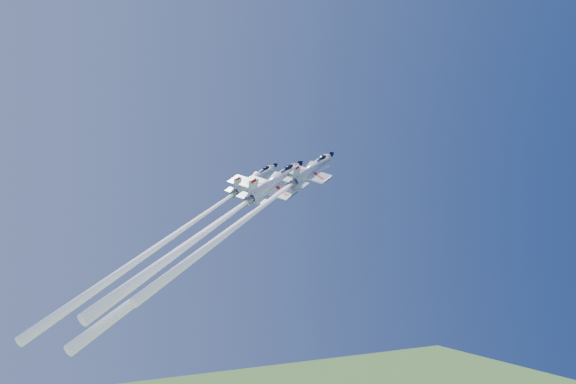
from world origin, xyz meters
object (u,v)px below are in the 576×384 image
jet_left (179,231)px  jet_right (256,211)px  jet_lead (236,225)px  jet_slot (218,222)px

jet_left → jet_right: size_ratio=1.19×
jet_lead → jet_left: jet_lead is taller
jet_left → jet_slot: size_ratio=1.13×
jet_lead → jet_slot: bearing=-92.2°
jet_left → jet_right: jet_left is taller
jet_lead → jet_slot: (-4.20, -2.26, 0.51)m
jet_right → jet_slot: size_ratio=0.95×
jet_lead → jet_slot: size_ratio=1.25×
jet_slot → jet_lead: bearing=87.8°
jet_lead → jet_left: size_ratio=1.10×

